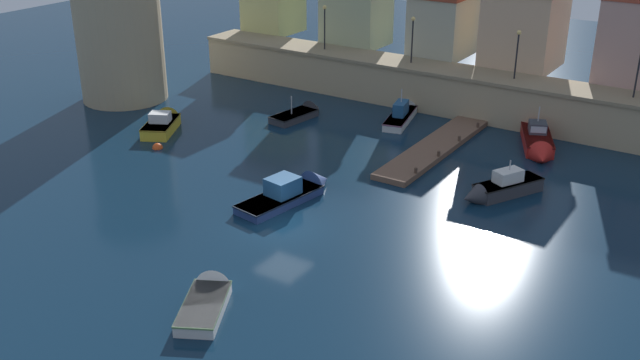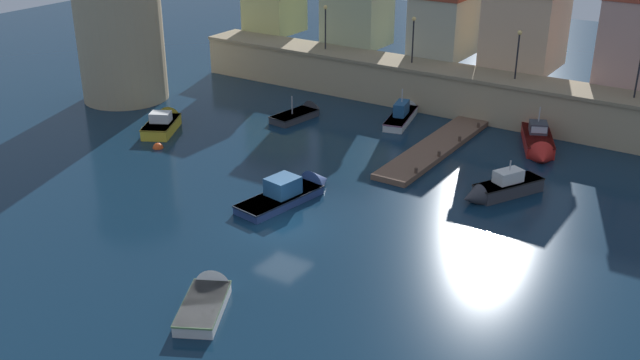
% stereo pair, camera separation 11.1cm
% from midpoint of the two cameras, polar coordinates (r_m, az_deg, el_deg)
% --- Properties ---
extents(ground_plane, '(125.87, 125.87, 0.00)m').
position_cam_midpoint_polar(ground_plane, '(39.17, -2.84, -3.60)').
color(ground_plane, '#0C2338').
extents(quay_wall, '(46.33, 3.78, 3.28)m').
position_cam_midpoint_polar(quay_wall, '(57.14, 10.71, 6.73)').
color(quay_wall, tan).
rests_on(quay_wall, ground).
extents(old_town_backdrop, '(43.70, 5.69, 7.25)m').
position_cam_midpoint_polar(old_town_backdrop, '(59.65, 12.57, 11.94)').
color(old_town_backdrop, '#BBBC72').
rests_on(old_town_backdrop, ground).
extents(fortress_tower, '(7.19, 7.19, 11.55)m').
position_cam_midpoint_polar(fortress_tower, '(60.54, -15.16, 11.38)').
color(fortress_tower, tan).
rests_on(fortress_tower, ground).
extents(pier_dock, '(2.33, 13.05, 0.70)m').
position_cam_midpoint_polar(pier_dock, '(49.66, 8.90, 2.46)').
color(pier_dock, brown).
rests_on(pier_dock, ground).
extents(quay_lamp_0, '(0.32, 0.32, 3.59)m').
position_cam_midpoint_polar(quay_lamp_0, '(61.59, 0.48, 12.21)').
color(quay_lamp_0, black).
rests_on(quay_lamp_0, quay_wall).
extents(quay_lamp_1, '(0.32, 0.32, 3.54)m').
position_cam_midpoint_polar(quay_lamp_1, '(57.75, 7.26, 11.21)').
color(quay_lamp_1, black).
rests_on(quay_lamp_1, quay_wall).
extents(quay_lamp_2, '(0.32, 0.32, 3.49)m').
position_cam_midpoint_polar(quay_lamp_2, '(54.73, 15.09, 9.87)').
color(quay_lamp_2, black).
rests_on(quay_lamp_2, quay_wall).
extents(quay_lamp_3, '(0.32, 0.32, 3.69)m').
position_cam_midpoint_polar(quay_lamp_3, '(52.82, 23.51, 8.37)').
color(quay_lamp_3, black).
rests_on(quay_lamp_3, quay_wall).
extents(moored_boat_0, '(2.25, 4.91, 2.38)m').
position_cam_midpoint_polar(moored_boat_0, '(55.57, -1.27, 5.17)').
color(moored_boat_0, '#333338').
rests_on(moored_boat_0, ground).
extents(moored_boat_1, '(2.89, 6.91, 2.14)m').
position_cam_midpoint_polar(moored_boat_1, '(42.30, -1.89, -0.80)').
color(moored_boat_1, navy).
rests_on(moored_boat_1, ground).
extents(moored_boat_2, '(2.84, 6.57, 2.88)m').
position_cam_midpoint_polar(moored_boat_2, '(55.49, 6.54, 5.17)').
color(moored_boat_2, silver).
rests_on(moored_boat_2, ground).
extents(moored_boat_3, '(3.71, 5.39, 2.36)m').
position_cam_midpoint_polar(moored_boat_3, '(43.49, 13.75, -0.62)').
color(moored_boat_3, '#333338').
rests_on(moored_boat_3, ground).
extents(moored_boat_4, '(3.65, 4.91, 1.60)m').
position_cam_midpoint_polar(moored_boat_4, '(33.10, -8.53, -8.82)').
color(moored_boat_4, silver).
rests_on(moored_boat_4, ground).
extents(moored_boat_5, '(3.89, 5.20, 1.94)m').
position_cam_midpoint_polar(moored_boat_5, '(54.14, -11.84, 4.39)').
color(moored_boat_5, gold).
rests_on(moored_boat_5, ground).
extents(moored_boat_6, '(4.30, 6.96, 2.98)m').
position_cam_midpoint_polar(moored_boat_6, '(51.19, 16.55, 2.76)').
color(moored_boat_6, red).
rests_on(moored_boat_6, ground).
extents(mooring_buoy_1, '(0.71, 0.71, 0.71)m').
position_cam_midpoint_polar(mooring_buoy_1, '(50.71, -12.31, 2.42)').
color(mooring_buoy_1, '#EA4C19').
rests_on(mooring_buoy_1, ground).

